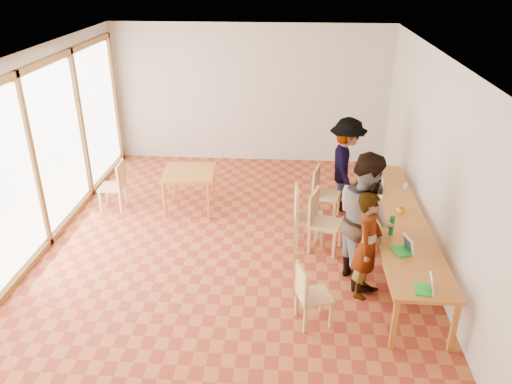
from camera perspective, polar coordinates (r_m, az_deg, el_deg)
ground at (r=7.95m, az=-2.93°, el=-6.82°), size 8.00×8.00×0.00m
wall_back at (r=11.05m, az=-0.62°, el=11.08°), size 6.00×0.10×3.00m
wall_front at (r=3.92m, az=-10.74°, el=-19.36°), size 6.00×0.10×3.00m
wall_right at (r=7.51m, az=20.18°, el=2.44°), size 0.10×8.00×3.00m
window_wall at (r=8.17m, az=-24.31°, el=3.53°), size 0.10×8.00×3.00m
ceiling at (r=6.83m, az=-3.50°, el=15.14°), size 6.00×8.00×0.04m
communal_table at (r=7.67m, az=15.80°, el=-3.04°), size 0.80×4.00×0.75m
side_table at (r=9.02m, az=-7.65°, el=1.89°), size 0.90×0.90×0.75m
chair_near at (r=6.29m, az=5.95°, el=-11.01°), size 0.49×0.49×0.45m
chair_mid at (r=7.78m, az=7.27°, el=-2.60°), size 0.58×0.58×0.53m
chair_far at (r=7.89m, az=5.37°, el=-2.11°), size 0.48×0.48×0.53m
chair_empty at (r=8.75m, az=7.45°, el=0.47°), size 0.54×0.54×0.50m
chair_spare at (r=9.35m, az=-15.66°, el=1.25°), size 0.44×0.44×0.48m
person_near at (r=6.81m, az=12.65°, el=-5.95°), size 0.55×0.65×1.52m
person_mid at (r=7.03m, az=12.36°, el=-2.96°), size 0.94×1.09×1.93m
person_far at (r=9.02m, az=10.24°, el=3.04°), size 0.66×1.13×1.73m
laptop_near at (r=6.13m, az=18.99°, el=-10.21°), size 0.24×0.27×0.21m
laptop_mid at (r=6.77m, az=16.62°, el=-6.13°), size 0.29×0.31×0.22m
laptop_far at (r=8.64m, az=13.91°, el=1.25°), size 0.25×0.27×0.21m
yellow_mug at (r=7.74m, az=16.26°, el=-2.03°), size 0.16×0.16×0.10m
green_bottle at (r=7.09m, az=15.25°, el=-3.70°), size 0.07×0.07×0.28m
clear_glass at (r=8.58m, az=16.73°, el=0.64°), size 0.07×0.07×0.09m
condiment_cup at (r=8.08m, az=13.96°, el=-0.70°), size 0.08×0.08×0.06m
pink_phone at (r=8.92m, az=13.20°, el=1.77°), size 0.05×0.10×0.01m
black_pouch at (r=8.38m, az=13.60°, el=0.43°), size 0.16×0.26×0.09m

